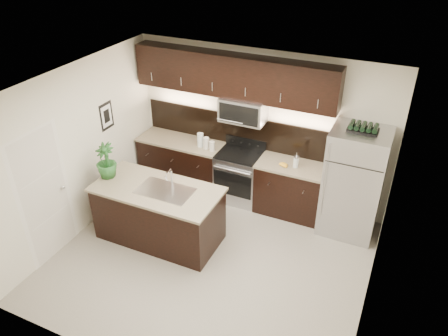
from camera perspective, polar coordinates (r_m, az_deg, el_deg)
name	(u,v)px	position (r m, az deg, el deg)	size (l,w,h in m)	color
ground	(211,260)	(6.76, -1.77, -11.89)	(4.50, 4.50, 0.00)	gray
room_walls	(200,163)	(5.76, -3.19, 0.67)	(4.52, 4.02, 2.71)	silver
counter_run	(229,174)	(7.85, 0.62, -0.74)	(3.51, 0.65, 0.94)	black
upper_fixtures	(234,83)	(7.23, 1.38, 11.10)	(3.49, 0.40, 1.66)	black
island	(159,213)	(6.94, -8.50, -5.88)	(1.96, 0.96, 0.94)	black
sink_faucet	(165,190)	(6.60, -7.67, -2.81)	(0.84, 0.50, 0.28)	silver
refrigerator	(353,182)	(7.11, 16.55, -1.82)	(0.87, 0.78, 1.80)	#B2B2B7
wine_rack	(363,128)	(6.67, 17.75, 5.05)	(0.44, 0.27, 0.10)	black
plant	(106,161)	(6.99, -15.18, 0.92)	(0.32, 0.32, 0.57)	#215221
canisters	(205,142)	(7.67, -2.54, 3.38)	(0.36, 0.17, 0.25)	silver
french_press	(296,162)	(7.18, 9.38, 0.80)	(0.09, 0.09, 0.26)	silver
bananas	(282,164)	(7.24, 7.59, 0.57)	(0.16, 0.12, 0.05)	gold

